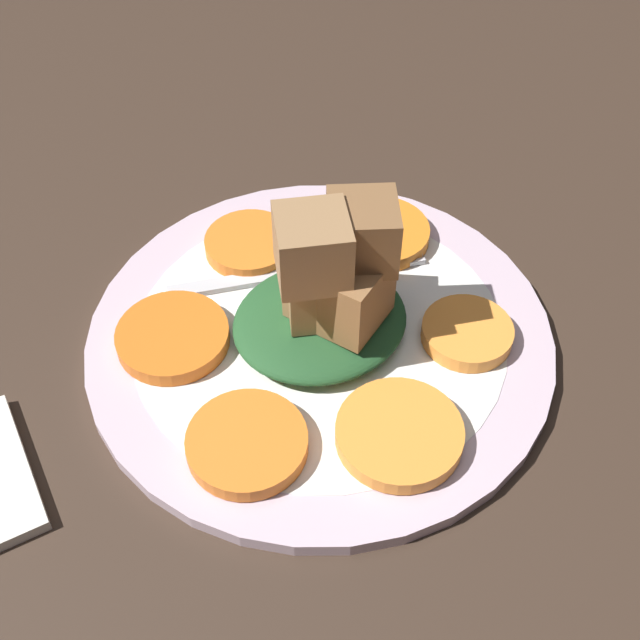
# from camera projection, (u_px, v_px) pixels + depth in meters

# --- Properties ---
(table_slab) EXTENTS (1.20, 1.20, 0.02)m
(table_slab) POSITION_uv_depth(u_px,v_px,m) (320.00, 351.00, 0.54)
(table_slab) COLOR #38281E
(table_slab) RESTS_ON ground
(plate) EXTENTS (0.30, 0.30, 0.01)m
(plate) POSITION_uv_depth(u_px,v_px,m) (320.00, 336.00, 0.52)
(plate) COLOR silver
(plate) RESTS_ON table_slab
(carrot_slice_0) EXTENTS (0.07, 0.07, 0.01)m
(carrot_slice_0) POSITION_uv_depth(u_px,v_px,m) (380.00, 233.00, 0.57)
(carrot_slice_0) COLOR orange
(carrot_slice_0) RESTS_ON plate
(carrot_slice_1) EXTENTS (0.06, 0.06, 0.01)m
(carrot_slice_1) POSITION_uv_depth(u_px,v_px,m) (250.00, 244.00, 0.57)
(carrot_slice_1) COLOR orange
(carrot_slice_1) RESTS_ON plate
(carrot_slice_2) EXTENTS (0.07, 0.07, 0.01)m
(carrot_slice_2) POSITION_uv_depth(u_px,v_px,m) (173.00, 337.00, 0.51)
(carrot_slice_2) COLOR orange
(carrot_slice_2) RESTS_ON plate
(carrot_slice_3) EXTENTS (0.07, 0.07, 0.01)m
(carrot_slice_3) POSITION_uv_depth(u_px,v_px,m) (247.00, 443.00, 0.46)
(carrot_slice_3) COLOR orange
(carrot_slice_3) RESTS_ON plate
(carrot_slice_4) EXTENTS (0.07, 0.07, 0.01)m
(carrot_slice_4) POSITION_uv_depth(u_px,v_px,m) (395.00, 436.00, 0.46)
(carrot_slice_4) COLOR orange
(carrot_slice_4) RESTS_ON plate
(carrot_slice_5) EXTENTS (0.06, 0.06, 0.01)m
(carrot_slice_5) POSITION_uv_depth(u_px,v_px,m) (467.00, 333.00, 0.51)
(carrot_slice_5) COLOR orange
(carrot_slice_5) RESTS_ON plate
(center_pile) EXTENTS (0.11, 0.10, 0.10)m
(center_pile) POSITION_uv_depth(u_px,v_px,m) (329.00, 289.00, 0.49)
(center_pile) COLOR #235128
(center_pile) RESTS_ON plate
(fork) EXTENTS (0.18, 0.06, 0.00)m
(fork) POSITION_uv_depth(u_px,v_px,m) (304.00, 271.00, 0.55)
(fork) COLOR silver
(fork) RESTS_ON plate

